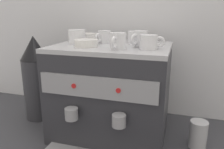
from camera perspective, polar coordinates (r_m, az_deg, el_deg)
name	(u,v)px	position (r m, az deg, el deg)	size (l,w,h in m)	color
ground_plane	(112,131)	(1.22, 0.00, -14.35)	(4.00, 4.00, 0.00)	#38383D
tiled_backsplash_wall	(128,22)	(1.37, 4.09, 13.34)	(2.80, 0.03, 1.11)	silver
espresso_machine	(112,91)	(1.12, -0.07, -4.26)	(0.55, 0.54, 0.46)	#2D2D33
ceramic_cup_0	(149,42)	(0.94, 9.63, 8.25)	(0.11, 0.07, 0.06)	white
ceramic_cup_1	(104,37)	(1.12, -2.05, 9.63)	(0.07, 0.10, 0.06)	white
ceramic_cup_2	(140,39)	(1.01, 7.16, 9.10)	(0.07, 0.10, 0.07)	white
ceramic_cup_3	(77,37)	(1.11, -9.03, 9.59)	(0.09, 0.11, 0.07)	white
ceramic_cup_4	(118,41)	(0.93, 1.48, 8.62)	(0.07, 0.11, 0.07)	white
ceramic_cup_5	(136,37)	(1.11, 6.17, 9.48)	(0.10, 0.09, 0.06)	white
ceramic_bowl_0	(86,43)	(1.01, -6.66, 8.01)	(0.11, 0.11, 0.03)	white
ceramic_bowl_1	(87,37)	(1.22, -6.35, 9.48)	(0.11, 0.11, 0.04)	white
coffee_grinder	(37,78)	(1.35, -18.85, -0.81)	(0.16, 0.16, 0.49)	#333338
milk_pitcher	(198,134)	(1.14, 21.30, -14.15)	(0.08, 0.08, 0.13)	#B7B7BC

